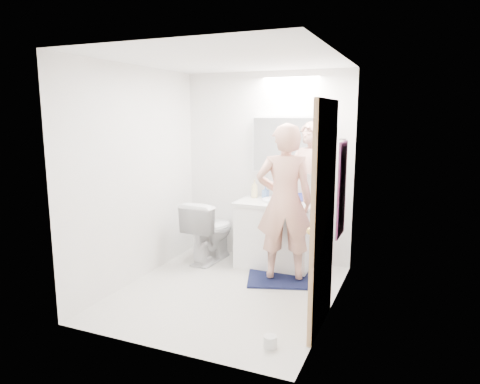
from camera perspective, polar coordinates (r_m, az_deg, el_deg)
The scene contains 23 objects.
floor at distance 4.74m, azimuth -1.77°, elevation -13.05°, with size 2.50×2.50×0.00m, color silver.
ceiling at distance 4.39m, azimuth -1.96°, elevation 17.11°, with size 2.50×2.50×0.00m, color white.
wall_back at distance 5.56m, azimuth 3.53°, elevation 3.25°, with size 2.50×2.50×0.00m, color white.
wall_front at distance 3.33m, azimuth -10.87°, elevation -1.64°, with size 2.50×2.50×0.00m, color white.
wall_left at distance 4.96m, azimuth -13.49°, elevation 2.15°, with size 2.50×2.50×0.00m, color white.
wall_right at distance 4.08m, azimuth 12.33°, elevation 0.48°, with size 2.50×2.50×0.00m, color white.
vanity_cabinet at distance 5.38m, azimuth 4.68°, elevation -5.80°, with size 0.90×0.55×0.78m, color white.
countertop at distance 5.28m, azimuth 4.75°, elevation -1.52°, with size 0.95×0.58×0.04m, color white.
sink_basin at distance 5.31m, azimuth 4.85°, elevation -1.09°, with size 0.36×0.36×0.03m, color white.
faucet at distance 5.47m, azimuth 5.48°, elevation -0.06°, with size 0.02×0.02×0.16m, color #B4B4B9.
medicine_cabinet at distance 5.36m, azimuth 6.34°, elevation 6.18°, with size 0.88×0.14×0.70m, color white.
mirror_panel at distance 5.29m, azimuth 6.11°, elevation 6.13°, with size 0.84×0.01×0.66m, color silver.
toilet at distance 5.59m, azimuth -4.00°, elevation -5.08°, with size 0.45×0.78×0.80m, color white.
bath_rug at distance 5.07m, azimuth 5.71°, elevation -11.38°, with size 0.80×0.55×0.02m, color #14143E.
person at distance 4.81m, azimuth 5.90°, elevation -1.32°, with size 0.63×0.42×1.73m, color #DA9B83.
door at distance 3.78m, azimuth 10.93°, elevation -3.32°, with size 0.04×0.80×2.00m, color #A87954.
door_knob at distance 3.52m, azimuth 9.24°, elevation -5.13°, with size 0.06×0.06×0.06m, color gold.
towel at distance 4.63m, azimuth 13.28°, elevation 0.34°, with size 0.02×0.42×1.00m, color #0F1C31.
towel_hook at distance 4.58m, azimuth 13.38°, elevation 6.78°, with size 0.02×0.02×0.07m, color silver.
soap_bottle_a at distance 5.51m, azimuth 1.93°, elevation 0.43°, with size 0.09×0.09×0.23m, color beige.
soap_bottle_b at distance 5.50m, azimuth 3.39°, elevation -0.03°, with size 0.07×0.07×0.15m, color #577DBA.
toothbrush_cup at distance 5.35m, azimuth 8.01°, elevation -0.70°, with size 0.11×0.11×0.10m, color #3F47BD.
toilet_paper_roll at distance 3.73m, azimuth 4.01°, elevation -19.10°, with size 0.11×0.11×0.10m, color silver.
Camera 1 is at (1.82, -3.96, 1.88)m, focal length 32.33 mm.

